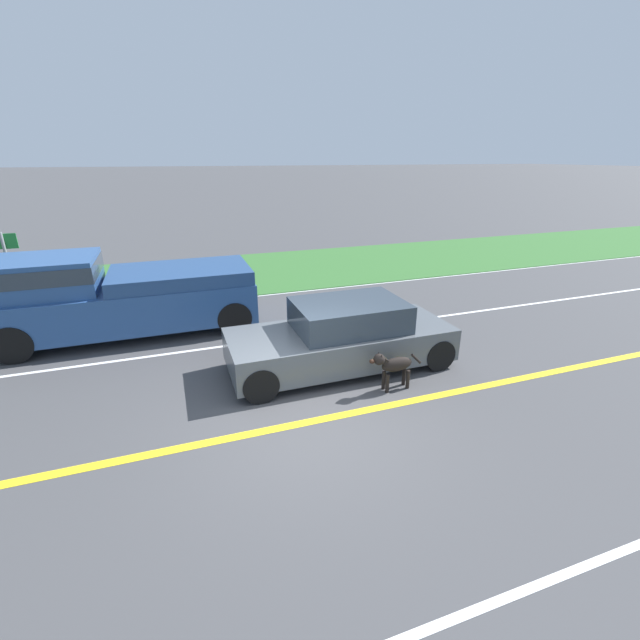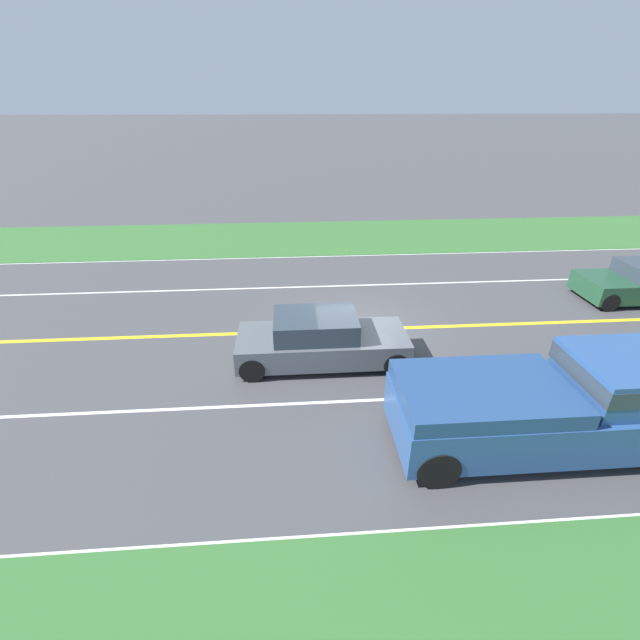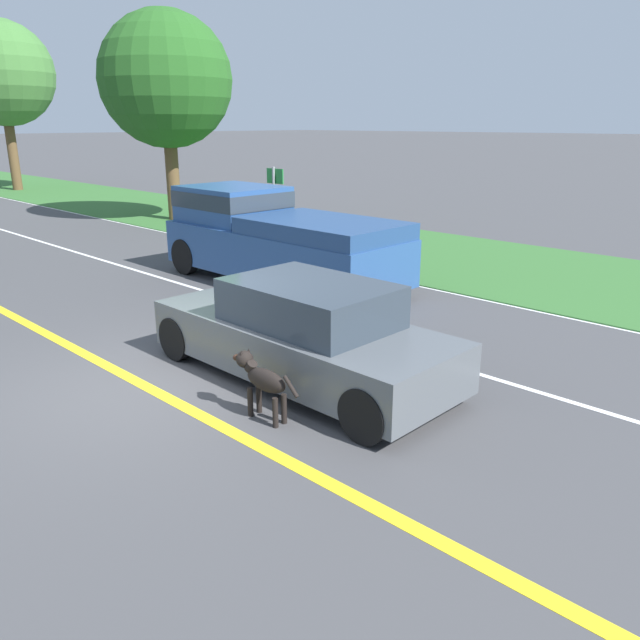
% 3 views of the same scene
% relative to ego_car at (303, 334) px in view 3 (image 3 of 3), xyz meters
% --- Properties ---
extents(ground_plane, '(400.00, 400.00, 0.00)m').
position_rel_ego_car_xyz_m(ground_plane, '(-1.69, 1.28, -0.65)').
color(ground_plane, '#424244').
extents(centre_divider_line, '(0.18, 160.00, 0.01)m').
position_rel_ego_car_xyz_m(centre_divider_line, '(-1.69, 1.28, -0.64)').
color(centre_divider_line, yellow).
rests_on(centre_divider_line, ground).
extents(lane_edge_line_right, '(0.14, 160.00, 0.01)m').
position_rel_ego_car_xyz_m(lane_edge_line_right, '(5.31, 1.28, -0.64)').
color(lane_edge_line_right, white).
rests_on(lane_edge_line_right, ground).
extents(lane_dash_same_dir, '(0.10, 160.00, 0.01)m').
position_rel_ego_car_xyz_m(lane_dash_same_dir, '(1.81, 1.28, -0.64)').
color(lane_dash_same_dir, white).
rests_on(lane_dash_same_dir, ground).
extents(grass_verge_right, '(6.00, 160.00, 0.03)m').
position_rel_ego_car_xyz_m(grass_verge_right, '(8.31, 1.28, -0.63)').
color(grass_verge_right, '#33662D').
rests_on(grass_verge_right, ground).
extents(ego_car, '(1.80, 4.51, 1.39)m').
position_rel_ego_car_xyz_m(ego_car, '(0.00, 0.00, 0.00)').
color(ego_car, '#51565B').
rests_on(ego_car, ground).
extents(dog, '(0.23, 1.10, 0.80)m').
position_rel_ego_car_xyz_m(dog, '(-1.19, -0.51, -0.14)').
color(dog, black).
rests_on(dog, ground).
extents(pickup_truck, '(2.14, 5.77, 2.00)m').
position_rel_ego_car_xyz_m(pickup_truck, '(3.42, 4.39, 0.36)').
color(pickup_truck, '#284C84').
rests_on(pickup_truck, ground).
extents(roadside_tree_right_near, '(4.52, 4.52, 7.03)m').
position_rel_ego_car_xyz_m(roadside_tree_right_near, '(7.03, 13.79, 4.09)').
color(roadside_tree_right_near, brown).
rests_on(roadside_tree_right_near, ground).
extents(roadside_tree_right_far, '(5.06, 5.06, 8.23)m').
position_rel_ego_car_xyz_m(roadside_tree_right_far, '(7.15, 28.53, 5.03)').
color(roadside_tree_right_far, brown).
rests_on(roadside_tree_right_far, ground).
extents(street_sign, '(0.11, 0.64, 2.24)m').
position_rel_ego_car_xyz_m(street_sign, '(5.96, 7.19, 0.78)').
color(street_sign, gray).
rests_on(street_sign, ground).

